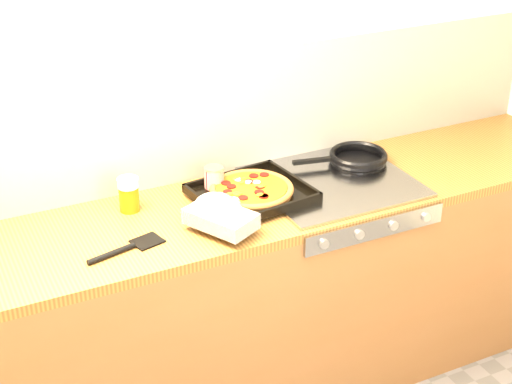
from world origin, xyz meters
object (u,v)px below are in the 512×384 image
tomato_can (214,180)px  juice_glass (129,194)px  pizza_on_tray (242,197)px  frying_pan (357,158)px

tomato_can → juice_glass: juice_glass is taller
pizza_on_tray → juice_glass: (-0.38, 0.17, 0.02)m
pizza_on_tray → tomato_can: tomato_can is taller
frying_pan → juice_glass: size_ratio=3.23×
frying_pan → tomato_can: tomato_can is taller
juice_glass → tomato_can: bearing=-1.6°
pizza_on_tray → juice_glass: size_ratio=4.19×
pizza_on_tray → juice_glass: juice_glass is taller
frying_pan → juice_glass: 0.97m
tomato_can → juice_glass: bearing=178.4°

